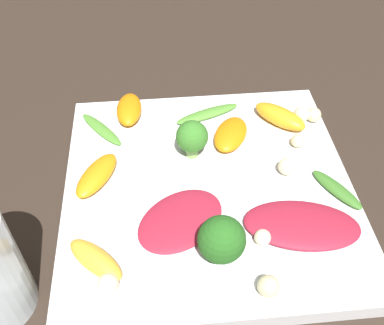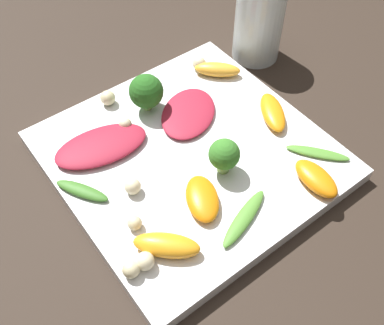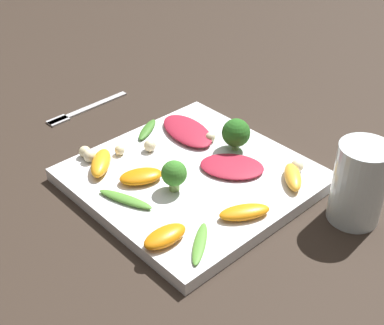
# 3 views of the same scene
# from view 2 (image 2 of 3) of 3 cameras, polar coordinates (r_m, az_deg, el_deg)

# --- Properties ---
(ground_plane) EXTENTS (2.40, 2.40, 0.00)m
(ground_plane) POSITION_cam_2_polar(r_m,az_deg,el_deg) (0.53, -0.26, 0.22)
(ground_plane) COLOR #2D231C
(plate) EXTENTS (0.29, 0.29, 0.02)m
(plate) POSITION_cam_2_polar(r_m,az_deg,el_deg) (0.53, -0.26, 0.85)
(plate) COLOR white
(plate) RESTS_ON ground_plane
(drinking_glass) EXTENTS (0.07, 0.07, 0.11)m
(drinking_glass) POSITION_cam_2_polar(r_m,az_deg,el_deg) (0.65, 8.50, 17.22)
(drinking_glass) COLOR silver
(drinking_glass) RESTS_ON ground_plane
(radicchio_leaf_0) EXTENTS (0.12, 0.08, 0.01)m
(radicchio_leaf_0) POSITION_cam_2_polar(r_m,az_deg,el_deg) (0.53, -11.47, 2.09)
(radicchio_leaf_0) COLOR maroon
(radicchio_leaf_0) RESTS_ON plate
(radicchio_leaf_1) EXTENTS (0.11, 0.10, 0.01)m
(radicchio_leaf_1) POSITION_cam_2_polar(r_m,az_deg,el_deg) (0.55, -0.48, 6.29)
(radicchio_leaf_1) COLOR maroon
(radicchio_leaf_1) RESTS_ON plate
(orange_segment_0) EXTENTS (0.06, 0.07, 0.02)m
(orange_segment_0) POSITION_cam_2_polar(r_m,az_deg,el_deg) (0.47, 1.31, -4.59)
(orange_segment_0) COLOR orange
(orange_segment_0) RESTS_ON plate
(orange_segment_1) EXTENTS (0.06, 0.06, 0.02)m
(orange_segment_1) POSITION_cam_2_polar(r_m,az_deg,el_deg) (0.61, 3.24, 11.71)
(orange_segment_1) COLOR #FCAD33
(orange_segment_1) RESTS_ON plate
(orange_segment_2) EXTENTS (0.06, 0.07, 0.01)m
(orange_segment_2) POSITION_cam_2_polar(r_m,az_deg,el_deg) (0.56, 10.21, 6.31)
(orange_segment_2) COLOR orange
(orange_segment_2) RESTS_ON plate
(orange_segment_3) EXTENTS (0.06, 0.07, 0.02)m
(orange_segment_3) POSITION_cam_2_polar(r_m,az_deg,el_deg) (0.44, -3.24, -10.45)
(orange_segment_3) COLOR orange
(orange_segment_3) RESTS_ON plate
(orange_segment_4) EXTENTS (0.03, 0.06, 0.02)m
(orange_segment_4) POSITION_cam_2_polar(r_m,az_deg,el_deg) (0.50, 15.49, -1.96)
(orange_segment_4) COLOR orange
(orange_segment_4) RESTS_ON plate
(broccoli_floret_0) EXTENTS (0.04, 0.04, 0.05)m
(broccoli_floret_0) POSITION_cam_2_polar(r_m,az_deg,el_deg) (0.55, -6.22, 8.75)
(broccoli_floret_0) COLOR #84AD5B
(broccoli_floret_0) RESTS_ON plate
(broccoli_floret_1) EXTENTS (0.03, 0.03, 0.04)m
(broccoli_floret_1) POSITION_cam_2_polar(r_m,az_deg,el_deg) (0.48, 4.11, 0.95)
(broccoli_floret_1) COLOR #84AD5B
(broccoli_floret_1) RESTS_ON plate
(arugula_sprig_0) EXTENTS (0.06, 0.07, 0.01)m
(arugula_sprig_0) POSITION_cam_2_polar(r_m,az_deg,el_deg) (0.53, 15.67, 1.17)
(arugula_sprig_0) COLOR #518E33
(arugula_sprig_0) RESTS_ON plate
(arugula_sprig_1) EXTENTS (0.08, 0.04, 0.01)m
(arugula_sprig_1) POSITION_cam_2_polar(r_m,az_deg,el_deg) (0.47, 6.63, -7.02)
(arugula_sprig_1) COLOR #518E33
(arugula_sprig_1) RESTS_ON plate
(arugula_sprig_2) EXTENTS (0.05, 0.06, 0.01)m
(arugula_sprig_2) POSITION_cam_2_polar(r_m,az_deg,el_deg) (0.49, -13.80, -3.50)
(arugula_sprig_2) COLOR #3D7528
(arugula_sprig_2) RESTS_ON plate
(macadamia_nut_0) EXTENTS (0.02, 0.02, 0.02)m
(macadamia_nut_0) POSITION_cam_2_polar(r_m,az_deg,el_deg) (0.43, -7.73, -13.28)
(macadamia_nut_0) COLOR beige
(macadamia_nut_0) RESTS_ON plate
(macadamia_nut_1) EXTENTS (0.02, 0.02, 0.02)m
(macadamia_nut_1) POSITION_cam_2_polar(r_m,az_deg,el_deg) (0.58, -10.64, 8.07)
(macadamia_nut_1) COLOR beige
(macadamia_nut_1) RESTS_ON plate
(macadamia_nut_2) EXTENTS (0.02, 0.02, 0.02)m
(macadamia_nut_2) POSITION_cam_2_polar(r_m,az_deg,el_deg) (0.48, -7.55, -3.02)
(macadamia_nut_2) COLOR beige
(macadamia_nut_2) RESTS_ON plate
(macadamia_nut_3) EXTENTS (0.02, 0.02, 0.02)m
(macadamia_nut_3) POSITION_cam_2_polar(r_m,az_deg,el_deg) (0.62, 0.91, 12.50)
(macadamia_nut_3) COLOR beige
(macadamia_nut_3) RESTS_ON plate
(macadamia_nut_4) EXTENTS (0.02, 0.02, 0.02)m
(macadamia_nut_4) POSITION_cam_2_polar(r_m,az_deg,el_deg) (0.54, -8.48, 4.89)
(macadamia_nut_4) COLOR beige
(macadamia_nut_4) RESTS_ON plate
(macadamia_nut_5) EXTENTS (0.02, 0.02, 0.02)m
(macadamia_nut_5) POSITION_cam_2_polar(r_m,az_deg,el_deg) (0.46, -7.30, -7.63)
(macadamia_nut_5) COLOR beige
(macadamia_nut_5) RESTS_ON plate
(macadamia_nut_6) EXTENTS (0.02, 0.02, 0.02)m
(macadamia_nut_6) POSITION_cam_2_polar(r_m,az_deg,el_deg) (0.44, -5.99, -12.35)
(macadamia_nut_6) COLOR beige
(macadamia_nut_6) RESTS_ON plate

